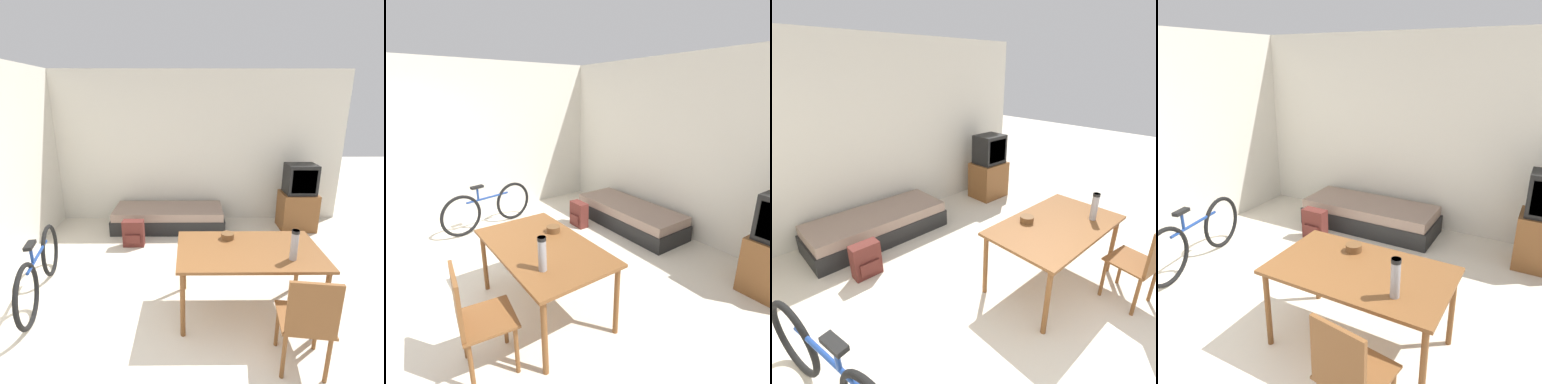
# 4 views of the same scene
# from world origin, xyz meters

# --- Properties ---
(wall_back) EXTENTS (5.70, 0.06, 2.70)m
(wall_back) POSITION_xyz_m (0.00, 3.72, 1.35)
(wall_back) COLOR silver
(wall_back) RESTS_ON ground_plane
(daybed) EXTENTS (1.93, 0.75, 0.39)m
(daybed) POSITION_xyz_m (-0.32, 3.23, 0.19)
(daybed) COLOR black
(daybed) RESTS_ON ground_plane
(tv) EXTENTS (0.60, 0.48, 1.16)m
(tv) POSITION_xyz_m (1.94, 3.20, 0.53)
(tv) COLOR brown
(tv) RESTS_ON ground_plane
(dining_table) EXTENTS (1.47, 0.87, 0.74)m
(dining_table) POSITION_xyz_m (0.66, 1.04, 0.66)
(dining_table) COLOR brown
(dining_table) RESTS_ON ground_plane
(wooden_chair) EXTENTS (0.47, 0.47, 0.94)m
(wooden_chair) POSITION_xyz_m (0.99, 0.25, 0.53)
(wooden_chair) COLOR brown
(wooden_chair) RESTS_ON ground_plane
(bicycle) EXTENTS (0.37, 1.61, 0.76)m
(bicycle) POSITION_xyz_m (-1.67, 1.31, 0.34)
(bicycle) COLOR black
(bicycle) RESTS_ON ground_plane
(thermos_flask) EXTENTS (0.07, 0.07, 0.30)m
(thermos_flask) POSITION_xyz_m (1.04, 0.83, 0.90)
(thermos_flask) COLOR #99999E
(thermos_flask) RESTS_ON dining_table
(mate_bowl) EXTENTS (0.14, 0.14, 0.07)m
(mate_bowl) POSITION_xyz_m (0.47, 1.28, 0.77)
(mate_bowl) COLOR brown
(mate_bowl) RESTS_ON dining_table
(backpack) EXTENTS (0.33, 0.19, 0.42)m
(backpack) POSITION_xyz_m (-0.82, 2.54, 0.21)
(backpack) COLOR #56231E
(backpack) RESTS_ON ground_plane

